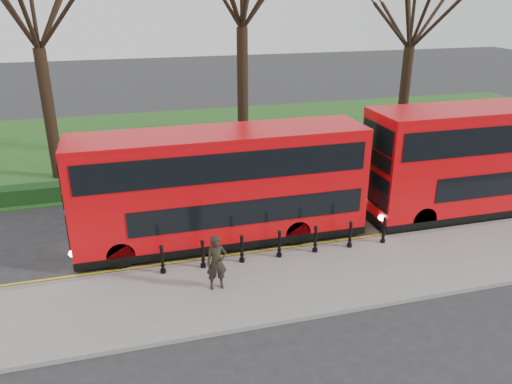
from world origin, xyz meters
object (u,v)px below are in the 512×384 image
object	(u,v)px
bollard_row	(279,244)
bus_rear	(497,159)
pedestrian	(217,263)
bus_lead	(221,188)

from	to	relation	value
bollard_row	bus_rear	size ratio (longest dim) A/B	0.72
bollard_row	pedestrian	xyz separation A→B (m)	(-2.57, -1.41, 0.42)
bus_rear	pedestrian	xyz separation A→B (m)	(-13.09, -3.29, -1.30)
bollard_row	bus_rear	xyz separation A→B (m)	(10.52, 1.88, 1.72)
bus_rear	bus_lead	bearing A→B (deg)	178.91
bus_lead	pedestrian	distance (m)	3.81
bus_rear	pedestrian	bearing A→B (deg)	-165.89
bollard_row	bus_rear	bearing A→B (deg)	10.13
bus_lead	bus_rear	world-z (taller)	bus_rear
bollard_row	bus_rear	distance (m)	10.82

